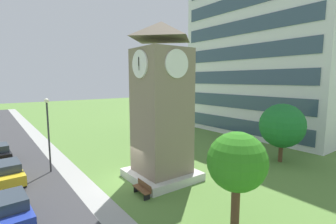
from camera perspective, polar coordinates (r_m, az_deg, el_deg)
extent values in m
plane|color=#567F38|center=(19.82, -9.81, -15.53)|extent=(160.00, 160.00, 0.00)
cube|color=#38383A|center=(18.13, -31.75, -18.84)|extent=(120.00, 7.20, 0.01)
cube|color=#9E9E99|center=(18.86, -17.71, -17.01)|extent=(120.00, 1.60, 0.01)
cube|color=silver|center=(39.48, 22.07, 14.33)|extent=(21.09, 12.06, 25.60)
cube|color=#384C60|center=(34.68, 15.89, -2.98)|extent=(19.40, 0.10, 1.80)
cube|color=#384C60|center=(34.27, 16.08, 2.29)|extent=(19.40, 0.10, 1.80)
cube|color=#384C60|center=(34.14, 16.27, 7.65)|extent=(19.40, 0.10, 1.80)
cube|color=#384C60|center=(34.32, 16.47, 12.99)|extent=(19.40, 0.10, 1.80)
cube|color=#384C60|center=(34.80, 16.67, 18.24)|extent=(19.40, 0.10, 1.80)
cube|color=#384C60|center=(35.55, 16.88, 23.30)|extent=(19.40, 0.10, 1.80)
cube|color=gray|center=(18.91, -1.49, -0.78)|extent=(3.58, 3.58, 9.99)
cube|color=beige|center=(20.13, -1.45, -14.13)|extent=(4.83, 4.83, 0.60)
pyramid|color=#6A5D4D|center=(19.06, -1.56, 18.24)|extent=(3.94, 3.94, 1.28)
cylinder|color=white|center=(17.76, -6.52, 10.92)|extent=(1.97, 0.12, 1.97)
cylinder|color=white|center=(17.27, 2.05, 11.06)|extent=(0.12, 1.97, 1.97)
cube|color=black|center=(17.73, -6.73, 11.49)|extent=(0.03, 0.08, 0.59)
cube|color=black|center=(17.72, -6.75, 10.92)|extent=(0.06, 0.05, 0.89)
cube|color=brown|center=(17.39, -6.10, -17.24)|extent=(1.82, 0.55, 0.06)
cube|color=brown|center=(17.39, -5.44, -16.40)|extent=(1.80, 0.12, 0.40)
cube|color=black|center=(18.06, -7.21, -17.06)|extent=(0.10, 0.43, 0.45)
cube|color=black|center=(16.91, -4.88, -18.81)|extent=(0.10, 0.43, 0.45)
cylinder|color=#333338|center=(22.88, -25.72, -5.38)|extent=(0.14, 0.14, 5.83)
sphere|color=#F2EFCC|center=(22.44, -26.16, 2.37)|extent=(0.36, 0.36, 0.36)
cylinder|color=#513823|center=(13.75, 15.20, -20.37)|extent=(0.44, 0.44, 2.68)
sphere|color=#2D7C1B|center=(12.82, 15.57, -10.92)|extent=(2.96, 2.96, 2.96)
cylinder|color=#513823|center=(25.90, 24.47, -8.20)|extent=(0.38, 0.38, 2.03)
sphere|color=#1E712D|center=(25.38, 24.77, -2.85)|extent=(4.11, 4.11, 4.11)
cylinder|color=black|center=(29.91, -32.90, -8.05)|extent=(0.67, 0.25, 0.66)
cylinder|color=black|center=(27.50, -32.31, -9.28)|extent=(0.67, 0.25, 0.66)
cube|color=gold|center=(22.52, -32.95, -11.87)|extent=(4.69, 1.99, 0.76)
cube|color=#2D3842|center=(22.10, -33.01, -10.38)|extent=(2.38, 1.66, 0.60)
cylinder|color=black|center=(24.07, -31.19, -11.49)|extent=(0.67, 0.25, 0.66)
cylinder|color=black|center=(21.39, -30.07, -13.74)|extent=(0.67, 0.25, 0.66)
cube|color=#23389E|center=(16.53, -32.84, -18.81)|extent=(4.34, 2.09, 0.76)
cube|color=#2D3842|center=(16.06, -32.93, -16.93)|extent=(2.21, 1.77, 0.60)
cylinder|color=black|center=(17.97, -30.18, -17.82)|extent=(0.67, 0.25, 0.66)
cylinder|color=black|center=(15.63, -28.51, -21.64)|extent=(0.67, 0.25, 0.66)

